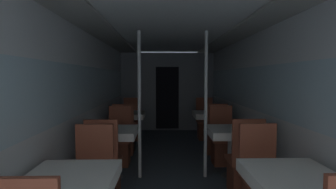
{
  "coord_description": "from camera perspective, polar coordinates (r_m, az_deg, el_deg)",
  "views": [
    {
      "loc": [
        -0.17,
        -1.39,
        1.5
      ],
      "look_at": [
        -0.06,
        2.67,
        1.22
      ],
      "focal_mm": 28.0,
      "sensor_mm": 36.0,
      "label": 1
    }
  ],
  "objects": [
    {
      "name": "chair_right_far_2",
      "position": [
        6.4,
        8.07,
        -6.95
      ],
      "size": [
        0.4,
        0.4,
        0.99
      ],
      "rotation": [
        0.0,
        0.0,
        3.14
      ],
      "color": "brown",
      "rests_on": "ground_plane"
    },
    {
      "name": "ceiling_panel",
      "position": [
        4.15,
        0.89,
        13.73
      ],
      "size": [
        2.63,
        8.19,
        0.07
      ],
      "color": "silver",
      "rests_on": "wall_left"
    },
    {
      "name": "chair_left_far_1",
      "position": [
        4.63,
        -10.52,
        -11.17
      ],
      "size": [
        0.4,
        0.4,
        0.99
      ],
      "rotation": [
        0.0,
        0.0,
        3.14
      ],
      "color": "brown",
      "rests_on": "ground_plane"
    },
    {
      "name": "dining_table_right_2",
      "position": [
        5.78,
        9.07,
        -4.83
      ],
      "size": [
        0.7,
        0.7,
        0.73
      ],
      "color": "#4C4C51",
      "rests_on": "ground_plane"
    },
    {
      "name": "dining_table_left_1",
      "position": [
        3.99,
        -11.92,
        -8.78
      ],
      "size": [
        0.7,
        0.7,
        0.73
      ],
      "color": "#4C4C51",
      "rests_on": "ground_plane"
    },
    {
      "name": "chair_left_far_2",
      "position": [
        6.36,
        -7.98,
        -7.03
      ],
      "size": [
        0.4,
        0.4,
        0.99
      ],
      "rotation": [
        0.0,
        0.0,
        3.14
      ],
      "color": "brown",
      "rests_on": "ground_plane"
    },
    {
      "name": "chair_left_near_2",
      "position": [
        5.22,
        -9.46,
        -9.45
      ],
      "size": [
        0.4,
        0.4,
        0.99
      ],
      "color": "brown",
      "rests_on": "ground_plane"
    },
    {
      "name": "chair_right_near_2",
      "position": [
        5.27,
        10.22,
        -9.31
      ],
      "size": [
        0.4,
        0.4,
        0.99
      ],
      "color": "brown",
      "rests_on": "ground_plane"
    },
    {
      "name": "dining_table_right_0",
      "position": [
        2.46,
        25.18,
        -17.17
      ],
      "size": [
        0.7,
        0.7,
        0.73
      ],
      "color": "#4C4C51",
      "rests_on": "ground_plane"
    },
    {
      "name": "wall_left",
      "position": [
        4.26,
        -17.07,
        -1.43
      ],
      "size": [
        0.05,
        8.19,
        2.17
      ],
      "color": "silver",
      "rests_on": "ground_plane"
    },
    {
      "name": "dining_table_right_1",
      "position": [
        4.06,
        13.72,
        -8.57
      ],
      "size": [
        0.7,
        0.7,
        0.73
      ],
      "color": "#4C4C51",
      "rests_on": "ground_plane"
    },
    {
      "name": "bulkhead_far",
      "position": [
        7.35,
        -0.16,
        0.58
      ],
      "size": [
        2.58,
        0.09,
        2.17
      ],
      "color": "slate",
      "rests_on": "ground_plane"
    },
    {
      "name": "support_pole_right_1",
      "position": [
        3.91,
        8.22,
        -2.27
      ],
      "size": [
        0.05,
        0.05,
        2.17
      ],
      "color": "silver",
      "rests_on": "ground_plane"
    },
    {
      "name": "chair_right_far_1",
      "position": [
        4.7,
        11.74,
        -10.98
      ],
      "size": [
        0.4,
        0.4,
        0.99
      ],
      "rotation": [
        0.0,
        0.0,
        3.14
      ],
      "color": "brown",
      "rests_on": "ground_plane"
    },
    {
      "name": "chair_left_near_1",
      "position": [
        3.53,
        -13.65,
        -16.06
      ],
      "size": [
        0.4,
        0.4,
        0.99
      ],
      "color": "brown",
      "rests_on": "ground_plane"
    },
    {
      "name": "dining_table_left_2",
      "position": [
        5.73,
        -8.68,
        -4.9
      ],
      "size": [
        0.7,
        0.7,
        0.73
      ],
      "color": "#4C4C51",
      "rests_on": "ground_plane"
    },
    {
      "name": "support_pole_left_1",
      "position": [
        3.87,
        -6.25,
        -2.32
      ],
      "size": [
        0.05,
        0.05,
        2.17
      ],
      "color": "silver",
      "rests_on": "ground_plane"
    },
    {
      "name": "dining_table_left_0",
      "position": [
        2.33,
        -20.3,
        -18.19
      ],
      "size": [
        0.7,
        0.7,
        0.73
      ],
      "color": "#4C4C51",
      "rests_on": "ground_plane"
    },
    {
      "name": "wall_right",
      "position": [
        4.36,
        18.38,
        -1.34
      ],
      "size": [
        0.05,
        8.19,
        2.17
      ],
      "color": "silver",
      "rests_on": "ground_plane"
    },
    {
      "name": "chair_right_near_1",
      "position": [
        3.61,
        16.17,
        -15.63
      ],
      "size": [
        0.4,
        0.4,
        0.99
      ],
      "color": "brown",
      "rests_on": "ground_plane"
    }
  ]
}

